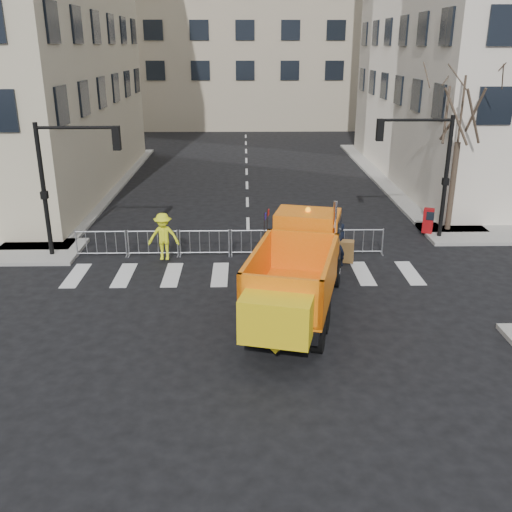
{
  "coord_description": "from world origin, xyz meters",
  "views": [
    {
      "loc": [
        -0.16,
        -14.4,
        8.13
      ],
      "look_at": [
        0.19,
        2.5,
        1.85
      ],
      "focal_mm": 40.0,
      "sensor_mm": 36.0,
      "label": 1
    }
  ],
  "objects_px": {
    "cop_b": "(332,250)",
    "cop_c": "(310,255)",
    "plow_truck": "(298,270)",
    "cop_a": "(339,245)",
    "worker": "(163,236)",
    "newspaper_box": "(428,221)"
  },
  "relations": [
    {
      "from": "plow_truck",
      "to": "cop_a",
      "type": "distance_m",
      "value": 4.68
    },
    {
      "from": "worker",
      "to": "newspaper_box",
      "type": "distance_m",
      "value": 11.88
    },
    {
      "from": "cop_b",
      "to": "worker",
      "type": "distance_m",
      "value": 6.54
    },
    {
      "from": "cop_c",
      "to": "worker",
      "type": "distance_m",
      "value": 5.8
    },
    {
      "from": "newspaper_box",
      "to": "cop_a",
      "type": "bearing_deg",
      "value": -118.9
    },
    {
      "from": "cop_b",
      "to": "plow_truck",
      "type": "bearing_deg",
      "value": 89.77
    },
    {
      "from": "cop_a",
      "to": "worker",
      "type": "distance_m",
      "value": 6.82
    },
    {
      "from": "plow_truck",
      "to": "cop_c",
      "type": "relative_size",
      "value": 5.69
    },
    {
      "from": "cop_b",
      "to": "cop_a",
      "type": "bearing_deg",
      "value": -108.7
    },
    {
      "from": "plow_truck",
      "to": "cop_c",
      "type": "bearing_deg",
      "value": 0.85
    },
    {
      "from": "cop_a",
      "to": "cop_c",
      "type": "height_order",
      "value": "cop_a"
    },
    {
      "from": "cop_a",
      "to": "newspaper_box",
      "type": "height_order",
      "value": "cop_a"
    },
    {
      "from": "cop_b",
      "to": "worker",
      "type": "height_order",
      "value": "worker"
    },
    {
      "from": "cop_c",
      "to": "newspaper_box",
      "type": "height_order",
      "value": "cop_c"
    },
    {
      "from": "plow_truck",
      "to": "worker",
      "type": "xyz_separation_m",
      "value": [
        -4.83,
        4.75,
        -0.45
      ]
    },
    {
      "from": "worker",
      "to": "newspaper_box",
      "type": "bearing_deg",
      "value": 16.37
    },
    {
      "from": "cop_b",
      "to": "cop_c",
      "type": "distance_m",
      "value": 1.04
    },
    {
      "from": "plow_truck",
      "to": "cop_a",
      "type": "height_order",
      "value": "plow_truck"
    },
    {
      "from": "plow_truck",
      "to": "cop_a",
      "type": "bearing_deg",
      "value": -10.91
    },
    {
      "from": "cop_b",
      "to": "cop_c",
      "type": "bearing_deg",
      "value": 55.94
    },
    {
      "from": "cop_a",
      "to": "cop_b",
      "type": "distance_m",
      "value": 0.49
    },
    {
      "from": "cop_b",
      "to": "cop_c",
      "type": "relative_size",
      "value": 1.0
    }
  ]
}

